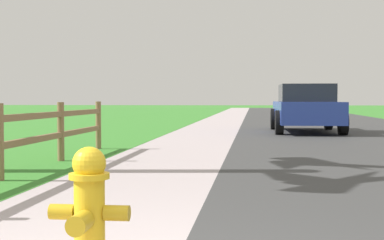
% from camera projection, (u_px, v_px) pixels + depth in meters
% --- Properties ---
extents(ground_plane, '(120.00, 120.00, 0.00)m').
position_uv_depth(ground_plane, '(244.00, 120.00, 27.35)').
color(ground_plane, '#39832D').
extents(road_asphalt, '(7.00, 66.00, 0.01)m').
position_uv_depth(road_asphalt, '(312.00, 118.00, 28.95)').
color(road_asphalt, '#3B3B3B').
rests_on(road_asphalt, ground).
extents(curb_concrete, '(6.00, 66.00, 0.01)m').
position_uv_depth(curb_concrete, '(188.00, 118.00, 29.66)').
color(curb_concrete, '#B4A5A6').
rests_on(curb_concrete, ground).
extents(grass_verge, '(5.00, 66.00, 0.00)m').
position_uv_depth(grass_verge, '(160.00, 118.00, 29.83)').
color(grass_verge, '#39832D').
rests_on(grass_verge, ground).
extents(fire_hydrant, '(0.50, 0.42, 0.73)m').
position_uv_depth(fire_hydrant, '(89.00, 206.00, 3.41)').
color(fire_hydrant, yellow).
rests_on(fire_hydrant, ground).
extents(parked_suv_blue, '(2.05, 4.43, 1.46)m').
position_uv_depth(parked_suv_blue, '(306.00, 108.00, 17.05)').
color(parked_suv_blue, navy).
rests_on(parked_suv_blue, ground).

